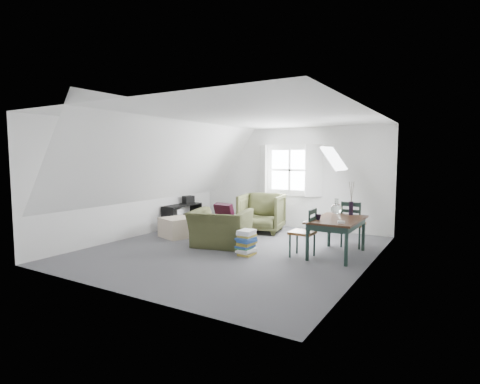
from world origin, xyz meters
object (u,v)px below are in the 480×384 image
Objects in this scene: magazine_stack at (246,242)px; armchair_near at (221,246)px; dining_chair_near at (304,232)px; media_shelf at (181,217)px; ottoman at (178,227)px; armchair_far at (261,232)px; dining_chair_far at (352,223)px; dining_table at (337,223)px.

armchair_near is at bearing 157.63° from magazine_stack.
magazine_stack is at bearing -86.04° from dining_chair_near.
ottoman is at bearing -57.62° from media_shelf.
armchair_near is 1.71× the size of ottoman.
ottoman is at bearing -144.51° from armchair_far.
media_shelf is at bearing -15.74° from dining_chair_far.
dining_chair_far is (2.28, 1.28, 0.48)m from armchair_near.
dining_chair_near is at bearing 22.80° from magazine_stack.
dining_chair_near is (-0.46, -0.41, -0.13)m from dining_table.
dining_chair_near is 1.06m from magazine_stack.
armchair_near is at bearing -170.37° from dining_table.
armchair_near is 0.82× the size of dining_table.
armchair_far is 1.10× the size of dining_chair_far.
dining_table is at bearing 4.29° from ottoman.
dining_chair_near is (-0.54, -1.20, -0.02)m from dining_chair_far.
dining_table reaches higher than armchair_near.
dining_chair_near reaches higher than armchair_near.
armchair_far is 2.39m from dining_chair_near.
armchair_near is 2.45× the size of magazine_stack.
dining_chair_far is 2.01× the size of magazine_stack.
dining_table is at bearing 112.59° from dining_chair_near.
dining_chair_far is at bearing 136.92° from dining_chair_near.
ottoman is 0.48× the size of dining_table.
armchair_far is at bearing -152.48° from dining_chair_near.
dining_table is (2.20, 0.49, 0.58)m from armchair_near.
dining_chair_far is at bearing 16.43° from ottoman.
magazine_stack is (-0.95, -0.40, -0.23)m from dining_chair_near.
armchair_far is 2.55m from dining_table.
dining_chair_far reaches higher than dining_table.
armchair_near is 2.33m from dining_table.
dining_chair_near is 1.92× the size of magazine_stack.
ottoman is 0.57× the size of media_shelf.
ottoman is 1.09m from media_shelf.
dining_table is 2.98× the size of magazine_stack.
ottoman is 3.73m from dining_chair_far.
dining_table is 1.18× the size of media_shelf.
magazine_stack reaches higher than ottoman.
armchair_far is at bearing 147.87° from dining_table.
armchair_far is at bearing -28.60° from dining_chair_far.
armchair_far is at bearing -104.60° from armchair_near.
dining_chair_far is at bearing -164.08° from armchair_near.
ottoman is at bearing 165.24° from magazine_stack.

